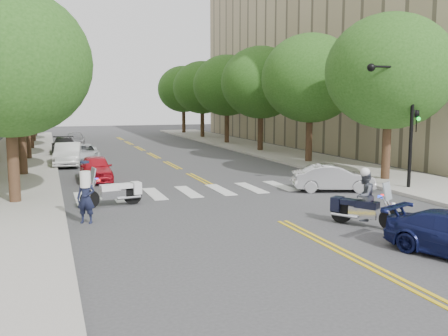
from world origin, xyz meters
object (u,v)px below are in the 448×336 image
motorcycle_police (362,200)px  motorcycle_parked (117,192)px  officer_standing (86,198)px  convertible (333,178)px

motorcycle_police → motorcycle_parked: motorcycle_police is taller
motorcycle_police → officer_standing: size_ratio=1.27×
motorcycle_police → officer_standing: motorcycle_police is taller
officer_standing → convertible: bearing=39.2°
officer_standing → convertible: size_ratio=0.46×
motorcycle_parked → convertible: bearing=-100.3°
motorcycle_police → convertible: motorcycle_police is taller
motorcycle_police → convertible: size_ratio=0.59×
officer_standing → convertible: (11.13, 2.50, -0.25)m
motorcycle_police → convertible: (2.57, 5.94, -0.26)m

